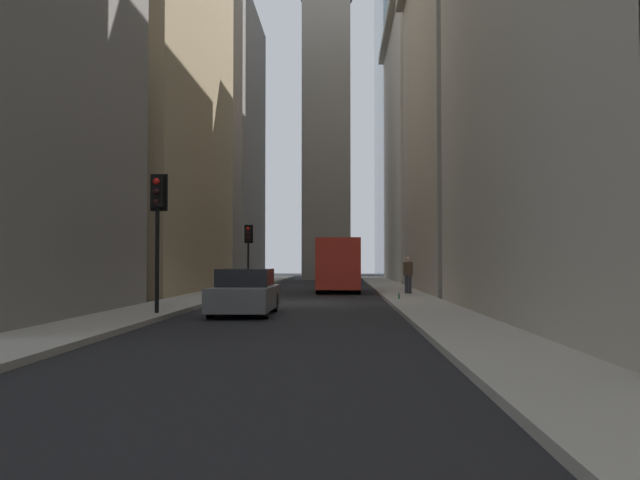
# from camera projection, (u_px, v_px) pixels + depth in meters

# --- Properties ---
(ground_plane) EXTENTS (135.00, 135.00, 0.00)m
(ground_plane) POSITION_uv_depth(u_px,v_px,m) (302.00, 303.00, 27.90)
(ground_plane) COLOR black
(sidewalk_right) EXTENTS (90.00, 2.20, 0.14)m
(sidewalk_right) POSITION_uv_depth(u_px,v_px,m) (190.00, 301.00, 28.05)
(sidewalk_right) COLOR #A8A399
(sidewalk_right) RESTS_ON ground_plane
(sidewalk_left) EXTENTS (90.00, 2.20, 0.14)m
(sidewalk_left) POSITION_uv_depth(u_px,v_px,m) (415.00, 301.00, 27.75)
(sidewalk_left) COLOR #A8A399
(sidewalk_left) RESTS_ON ground_plane
(building_left_midfar) EXTENTS (16.02, 10.50, 21.65)m
(building_left_midfar) POSITION_uv_depth(u_px,v_px,m) (510.00, 90.00, 37.27)
(building_left_midfar) COLOR #A8A091
(building_left_midfar) RESTS_ON ground_plane
(building_left_far) EXTENTS (19.34, 10.50, 23.50)m
(building_left_far) POSITION_uv_depth(u_px,v_px,m) (452.00, 138.00, 57.23)
(building_left_far) COLOR beige
(building_left_far) RESTS_ON ground_plane
(building_right_far) EXTENTS (15.06, 10.00, 22.78)m
(building_right_far) POSITION_uv_depth(u_px,v_px,m) (196.00, 144.00, 58.00)
(building_right_far) COLOR gray
(building_right_far) RESTS_ON ground_plane
(building_right_midfar) EXTENTS (17.71, 10.00, 22.91)m
(building_right_midfar) POSITION_uv_depth(u_px,v_px,m) (114.00, 79.00, 37.37)
(building_right_midfar) COLOR #9E8966
(building_right_midfar) RESTS_ON ground_plane
(church_spire) EXTENTS (4.74, 4.74, 40.55)m
(church_spire) POSITION_uv_depth(u_px,v_px,m) (327.00, 48.00, 63.84)
(church_spire) COLOR gray
(church_spire) RESTS_ON ground_plane
(delivery_truck) EXTENTS (6.46, 2.25, 2.84)m
(delivery_truck) POSITION_uv_depth(u_px,v_px,m) (338.00, 265.00, 37.42)
(delivery_truck) COLOR red
(delivery_truck) RESTS_ON ground_plane
(hatchback_grey) EXTENTS (4.30, 1.78, 1.42)m
(hatchback_grey) POSITION_uv_depth(u_px,v_px,m) (245.00, 293.00, 21.55)
(hatchback_grey) COLOR slate
(hatchback_grey) RESTS_ON ground_plane
(traffic_light_foreground) EXTENTS (0.43, 0.52, 4.10)m
(traffic_light_foreground) POSITION_uv_depth(u_px,v_px,m) (157.00, 210.00, 20.55)
(traffic_light_foreground) COLOR black
(traffic_light_foreground) RESTS_ON sidewalk_right
(traffic_light_midblock) EXTENTS (0.43, 0.52, 3.71)m
(traffic_light_midblock) POSITION_uv_depth(u_px,v_px,m) (248.00, 241.00, 41.75)
(traffic_light_midblock) COLOR black
(traffic_light_midblock) RESTS_ON sidewalk_right
(pedestrian) EXTENTS (0.26, 0.44, 1.74)m
(pedestrian) POSITION_uv_depth(u_px,v_px,m) (408.00, 273.00, 32.87)
(pedestrian) COLOR #33333D
(pedestrian) RESTS_ON sidewalk_left
(discarded_bottle) EXTENTS (0.07, 0.07, 0.27)m
(discarded_bottle) POSITION_uv_depth(u_px,v_px,m) (399.00, 296.00, 28.05)
(discarded_bottle) COLOR #236033
(discarded_bottle) RESTS_ON sidewalk_left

